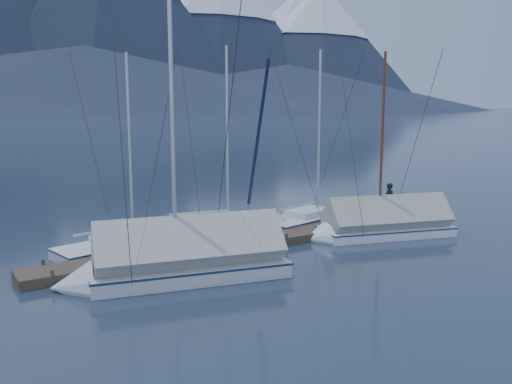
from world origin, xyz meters
TOP-DOWN VIEW (x-y plane):
  - ground at (0.00, 0.00)m, footprint 1000.00×1000.00m
  - dock at (0.00, 2.00)m, footprint 18.00×1.50m
  - mooring_posts at (-0.50, 2.00)m, footprint 15.12×1.52m
  - sailboat_open_left at (-3.88, 4.34)m, footprint 6.51×3.07m
  - sailboat_open_mid at (0.62, 4.49)m, footprint 6.96×3.29m
  - sailboat_open_right at (5.32, 4.22)m, footprint 6.99×3.34m
  - sailboat_covered_near at (5.19, 0.54)m, footprint 6.94×3.83m
  - sailboat_covered_far at (-4.59, -0.08)m, footprint 7.85×3.85m
  - person at (7.50, 2.00)m, footprint 0.47×0.64m

SIDE VIEW (x-z plane):
  - ground at x=0.00m, z-range 0.00..0.00m
  - dock at x=0.00m, z-range -0.16..0.38m
  - sailboat_open_left at x=-3.88m, z-range -4.01..4.30m
  - sailboat_open_mid at x=0.62m, z-range -4.29..4.60m
  - sailboat_open_right at x=5.32m, z-range -4.30..4.61m
  - mooring_posts at x=-0.50m, z-range 0.17..0.52m
  - sailboat_covered_near at x=5.19m, z-range -3.89..4.75m
  - sailboat_covered_far at x=-4.59m, z-range -4.77..5.80m
  - person at x=7.50m, z-range 0.34..1.97m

